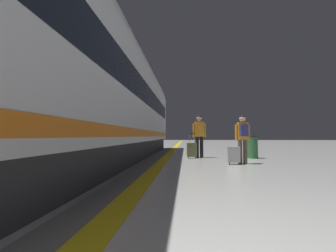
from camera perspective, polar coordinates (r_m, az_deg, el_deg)
safety_line_strip at (r=9.07m, az=-1.34°, el=-7.90°), size 0.36×80.00×0.01m
tactile_edge_band at (r=9.10m, az=-3.41°, el=-7.88°), size 0.62×80.00×0.01m
high_speed_train at (r=7.20m, az=-20.63°, el=10.76°), size 2.94×27.04×4.97m
passenger_near at (r=8.68m, az=16.20°, el=-1.90°), size 0.49×0.34×1.58m
suitcase_near at (r=8.48m, az=14.33°, el=-6.16°), size 0.39×0.25×0.56m
passenger_mid at (r=10.81m, az=6.93°, el=-1.56°), size 0.55×0.25×1.76m
suitcase_mid at (r=10.53m, az=5.28°, el=-5.27°), size 0.41×0.29×1.01m
waste_bin at (r=10.99m, az=18.13°, el=-4.43°), size 0.46×0.46×0.91m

